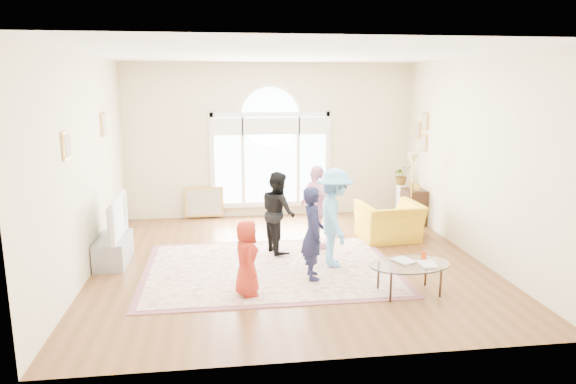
{
  "coord_description": "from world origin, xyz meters",
  "views": [
    {
      "loc": [
        -1.04,
        -7.68,
        2.76
      ],
      "look_at": [
        0.01,
        0.3,
        1.07
      ],
      "focal_mm": 32.0,
      "sensor_mm": 36.0,
      "label": 1
    }
  ],
  "objects": [
    {
      "name": "tv_console",
      "position": [
        -2.75,
        0.3,
        0.21
      ],
      "size": [
        0.45,
        1.0,
        0.42
      ],
      "primitive_type": "cube",
      "color": "gray",
      "rests_on": "ground"
    },
    {
      "name": "child_navy",
      "position": [
        0.23,
        -0.78,
        0.69
      ],
      "size": [
        0.32,
        0.49,
        1.34
      ],
      "primitive_type": "imported",
      "rotation": [
        0.0,
        0.0,
        1.57
      ],
      "color": "#181B3C",
      "rests_on": "area_rug"
    },
    {
      "name": "coffee_table",
      "position": [
        1.42,
        -1.47,
        0.4
      ],
      "size": [
        1.18,
        0.82,
        0.54
      ],
      "rotation": [
        0.0,
        0.0,
        0.1
      ],
      "color": "silver",
      "rests_on": "ground"
    },
    {
      "name": "side_cabinet",
      "position": [
        2.78,
        1.93,
        0.35
      ],
      "size": [
        0.4,
        0.5,
        0.7
      ],
      "primitive_type": "cube",
      "color": "black",
      "rests_on": "ground"
    },
    {
      "name": "potted_plant",
      "position": [
        2.7,
        2.45,
        0.9
      ],
      "size": [
        0.37,
        0.32,
        0.4
      ],
      "primitive_type": "imported",
      "rotation": [
        0.0,
        0.0,
        -0.02
      ],
      "color": "#33722D",
      "rests_on": "plant_pedestal"
    },
    {
      "name": "child_red",
      "position": [
        -0.74,
        -1.26,
        0.53
      ],
      "size": [
        0.38,
        0.53,
        1.01
      ],
      "primitive_type": "imported",
      "rotation": [
        0.0,
        0.0,
        1.7
      ],
      "color": "#AA2B1B",
      "rests_on": "area_rug"
    },
    {
      "name": "child_blue",
      "position": [
        0.66,
        -0.3,
        0.78
      ],
      "size": [
        0.61,
        1.0,
        1.51
      ],
      "primitive_type": "imported",
      "rotation": [
        0.0,
        0.0,
        1.52
      ],
      "color": "#6CB8F2",
      "rests_on": "area_rug"
    },
    {
      "name": "armchair",
      "position": [
        1.94,
        0.91,
        0.34
      ],
      "size": [
        1.14,
        1.02,
        0.68
      ],
      "primitive_type": "imported",
      "rotation": [
        0.0,
        0.0,
        3.24
      ],
      "color": "yellow",
      "rests_on": "ground"
    },
    {
      "name": "floor_lamp",
      "position": [
        2.49,
        1.35,
        1.28
      ],
      "size": [
        0.24,
        0.24,
        1.51
      ],
      "color": "black",
      "rests_on": "ground"
    },
    {
      "name": "television",
      "position": [
        -2.74,
        0.3,
        0.74
      ],
      "size": [
        0.17,
        1.12,
        0.64
      ],
      "color": "black",
      "rests_on": "tv_console"
    },
    {
      "name": "child_pink",
      "position": [
        0.53,
        0.56,
        0.73
      ],
      "size": [
        0.66,
        0.9,
        1.42
      ],
      "primitive_type": "imported",
      "rotation": [
        0.0,
        0.0,
        1.99
      ],
      "color": "#F7ACC7",
      "rests_on": "area_rug"
    },
    {
      "name": "plant_pedestal",
      "position": [
        2.7,
        2.45,
        0.35
      ],
      "size": [
        0.2,
        0.2,
        0.7
      ],
      "primitive_type": "cylinder",
      "color": "white",
      "rests_on": "ground"
    },
    {
      "name": "ground",
      "position": [
        0.0,
        0.0,
        0.0
      ],
      "size": [
        6.0,
        6.0,
        0.0
      ],
      "primitive_type": "plane",
      "color": "brown",
      "rests_on": "ground"
    },
    {
      "name": "leaning_picture",
      "position": [
        -1.41,
        2.9,
        0.0
      ],
      "size": [
        0.8,
        0.14,
        0.62
      ],
      "primitive_type": "cube",
      "rotation": [
        -0.14,
        0.0,
        0.0
      ],
      "color": "tan",
      "rests_on": "ground"
    },
    {
      "name": "rug_border",
      "position": [
        -0.34,
        -0.3,
        0.01
      ],
      "size": [
        3.8,
        2.8,
        0.01
      ],
      "primitive_type": "cube",
      "color": "#814A53",
      "rests_on": "ground"
    },
    {
      "name": "child_black",
      "position": [
        -0.13,
        0.47,
        0.7
      ],
      "size": [
        0.68,
        0.78,
        1.35
      ],
      "primitive_type": "imported",
      "rotation": [
        0.0,
        0.0,
        1.86
      ],
      "color": "black",
      "rests_on": "area_rug"
    },
    {
      "name": "room_shell",
      "position": [
        0.01,
        2.83,
        1.57
      ],
      "size": [
        6.0,
        6.0,
        6.0
      ],
      "color": "beige",
      "rests_on": "ground"
    },
    {
      "name": "area_rug",
      "position": [
        -0.34,
        -0.3,
        0.01
      ],
      "size": [
        3.6,
        2.6,
        0.02
      ],
      "primitive_type": "cube",
      "color": "beige",
      "rests_on": "ground"
    }
  ]
}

